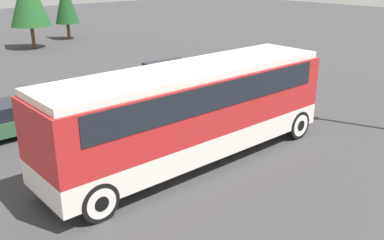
% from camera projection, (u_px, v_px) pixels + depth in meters
% --- Properties ---
extents(ground_plane, '(120.00, 120.00, 0.00)m').
position_uv_depth(ground_plane, '(192.00, 160.00, 14.64)').
color(ground_plane, '#38383A').
extents(tour_bus, '(10.52, 2.63, 3.26)m').
position_uv_depth(tour_bus, '(194.00, 105.00, 14.03)').
color(tour_bus, silver).
rests_on(tour_bus, ground_plane).
extents(parked_car_near, '(4.75, 1.82, 1.40)m').
position_uv_depth(parked_car_near, '(171.00, 74.00, 23.27)').
color(parked_car_near, '#BCBCC1').
rests_on(parked_car_near, ground_plane).
extents(parked_car_mid, '(4.26, 1.88, 1.36)m').
position_uv_depth(parked_car_mid, '(101.00, 94.00, 19.79)').
color(parked_car_mid, navy).
rests_on(parked_car_mid, ground_plane).
extents(tree_center, '(2.06, 2.06, 5.25)m').
position_uv_depth(tree_center, '(66.00, 1.00, 37.47)').
color(tree_center, brown).
rests_on(tree_center, ground_plane).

